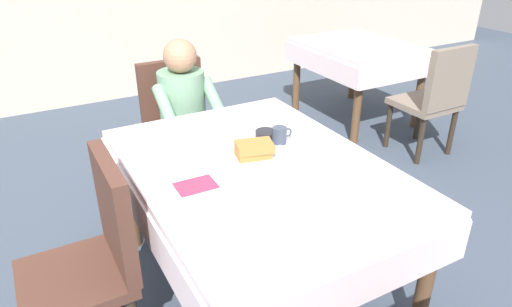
{
  "coord_description": "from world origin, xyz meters",
  "views": [
    {
      "loc": [
        -0.92,
        -1.66,
        1.75
      ],
      "look_at": [
        0.0,
        0.02,
        0.79
      ],
      "focal_mm": 32.26,
      "sensor_mm": 36.0,
      "label": 1
    }
  ],
  "objects_px": {
    "bowl_butter": "(266,135)",
    "background_table_far": "(358,56)",
    "plate_breakfast": "(253,158)",
    "background_chair_empty": "(436,95)",
    "chair_diner": "(178,121)",
    "dining_table_main": "(257,181)",
    "chair_left_side": "(95,252)",
    "cup_coffee": "(280,135)",
    "syrup_pitcher": "(201,150)",
    "spoon_near_edge": "(281,187)",
    "diner_person": "(185,109)",
    "fork_left_of_plate": "(218,170)",
    "breakfast_stack": "(254,149)",
    "knife_right_of_plate": "(288,152)"
  },
  "relations": [
    {
      "from": "bowl_butter",
      "to": "syrup_pitcher",
      "type": "bearing_deg",
      "value": -174.95
    },
    {
      "from": "dining_table_main",
      "to": "background_table_far",
      "type": "relative_size",
      "value": 1.36
    },
    {
      "from": "chair_diner",
      "to": "bowl_butter",
      "type": "relative_size",
      "value": 8.45
    },
    {
      "from": "chair_left_side",
      "to": "background_chair_empty",
      "type": "height_order",
      "value": "same"
    },
    {
      "from": "breakfast_stack",
      "to": "diner_person",
      "type": "bearing_deg",
      "value": 89.32
    },
    {
      "from": "chair_diner",
      "to": "chair_left_side",
      "type": "xyz_separation_m",
      "value": [
        -0.8,
        -1.17,
        0.0
      ]
    },
    {
      "from": "chair_left_side",
      "to": "background_table_far",
      "type": "relative_size",
      "value": 0.83
    },
    {
      "from": "cup_coffee",
      "to": "syrup_pitcher",
      "type": "height_order",
      "value": "cup_coffee"
    },
    {
      "from": "plate_breakfast",
      "to": "fork_left_of_plate",
      "type": "height_order",
      "value": "plate_breakfast"
    },
    {
      "from": "syrup_pitcher",
      "to": "plate_breakfast",
      "type": "bearing_deg",
      "value": -33.56
    },
    {
      "from": "knife_right_of_plate",
      "to": "background_table_far",
      "type": "distance_m",
      "value": 2.41
    },
    {
      "from": "dining_table_main",
      "to": "breakfast_stack",
      "type": "height_order",
      "value": "breakfast_stack"
    },
    {
      "from": "plate_breakfast",
      "to": "knife_right_of_plate",
      "type": "height_order",
      "value": "plate_breakfast"
    },
    {
      "from": "knife_right_of_plate",
      "to": "background_chair_empty",
      "type": "height_order",
      "value": "background_chair_empty"
    },
    {
      "from": "diner_person",
      "to": "syrup_pitcher",
      "type": "height_order",
      "value": "diner_person"
    },
    {
      "from": "diner_person",
      "to": "chair_diner",
      "type": "bearing_deg",
      "value": -90.0
    },
    {
      "from": "cup_coffee",
      "to": "background_chair_empty",
      "type": "relative_size",
      "value": 0.12
    },
    {
      "from": "plate_breakfast",
      "to": "background_table_far",
      "type": "xyz_separation_m",
      "value": [
        1.99,
        1.57,
        -0.13
      ]
    },
    {
      "from": "dining_table_main",
      "to": "background_chair_empty",
      "type": "bearing_deg",
      "value": 18.8
    },
    {
      "from": "diner_person",
      "to": "background_chair_empty",
      "type": "bearing_deg",
      "value": 170.46
    },
    {
      "from": "background_table_far",
      "to": "fork_left_of_plate",
      "type": "bearing_deg",
      "value": -143.91
    },
    {
      "from": "cup_coffee",
      "to": "dining_table_main",
      "type": "bearing_deg",
      "value": -144.82
    },
    {
      "from": "syrup_pitcher",
      "to": "spoon_near_edge",
      "type": "bearing_deg",
      "value": -66.2
    },
    {
      "from": "dining_table_main",
      "to": "knife_right_of_plate",
      "type": "height_order",
      "value": "knife_right_of_plate"
    },
    {
      "from": "cup_coffee",
      "to": "fork_left_of_plate",
      "type": "bearing_deg",
      "value": -164.02
    },
    {
      "from": "syrup_pitcher",
      "to": "knife_right_of_plate",
      "type": "distance_m",
      "value": 0.43
    },
    {
      "from": "plate_breakfast",
      "to": "background_table_far",
      "type": "height_order",
      "value": "plate_breakfast"
    },
    {
      "from": "breakfast_stack",
      "to": "background_table_far",
      "type": "relative_size",
      "value": 0.18
    },
    {
      "from": "breakfast_stack",
      "to": "background_chair_empty",
      "type": "relative_size",
      "value": 0.22
    },
    {
      "from": "chair_diner",
      "to": "plate_breakfast",
      "type": "relative_size",
      "value": 3.32
    },
    {
      "from": "chair_diner",
      "to": "background_table_far",
      "type": "height_order",
      "value": "chair_diner"
    },
    {
      "from": "bowl_butter",
      "to": "cup_coffee",
      "type": "bearing_deg",
      "value": -62.46
    },
    {
      "from": "dining_table_main",
      "to": "cup_coffee",
      "type": "bearing_deg",
      "value": 35.18
    },
    {
      "from": "plate_breakfast",
      "to": "dining_table_main",
      "type": "bearing_deg",
      "value": -98.34
    },
    {
      "from": "breakfast_stack",
      "to": "syrup_pitcher",
      "type": "bearing_deg",
      "value": 146.6
    },
    {
      "from": "chair_left_side",
      "to": "cup_coffee",
      "type": "height_order",
      "value": "chair_left_side"
    },
    {
      "from": "bowl_butter",
      "to": "background_table_far",
      "type": "relative_size",
      "value": 0.1
    },
    {
      "from": "bowl_butter",
      "to": "background_chair_empty",
      "type": "bearing_deg",
      "value": 13.93
    },
    {
      "from": "plate_breakfast",
      "to": "background_chair_empty",
      "type": "xyz_separation_m",
      "value": [
        1.99,
        0.62,
        -0.22
      ]
    },
    {
      "from": "chair_left_side",
      "to": "breakfast_stack",
      "type": "xyz_separation_m",
      "value": [
        0.79,
        0.06,
        0.26
      ]
    },
    {
      "from": "syrup_pitcher",
      "to": "breakfast_stack",
      "type": "bearing_deg",
      "value": -33.4
    },
    {
      "from": "breakfast_stack",
      "to": "fork_left_of_plate",
      "type": "relative_size",
      "value": 1.11
    },
    {
      "from": "chair_left_side",
      "to": "spoon_near_edge",
      "type": "bearing_deg",
      "value": -106.83
    },
    {
      "from": "chair_diner",
      "to": "spoon_near_edge",
      "type": "bearing_deg",
      "value": 88.58
    },
    {
      "from": "bowl_butter",
      "to": "background_table_far",
      "type": "bearing_deg",
      "value": 37.57
    },
    {
      "from": "diner_person",
      "to": "bowl_butter",
      "type": "relative_size",
      "value": 10.18
    },
    {
      "from": "dining_table_main",
      "to": "diner_person",
      "type": "distance_m",
      "value": 1.01
    },
    {
      "from": "dining_table_main",
      "to": "background_chair_empty",
      "type": "height_order",
      "value": "background_chair_empty"
    },
    {
      "from": "knife_right_of_plate",
      "to": "background_table_far",
      "type": "height_order",
      "value": "knife_right_of_plate"
    },
    {
      "from": "syrup_pitcher",
      "to": "fork_left_of_plate",
      "type": "xyz_separation_m",
      "value": [
        0.02,
        -0.16,
        -0.04
      ]
    }
  ]
}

